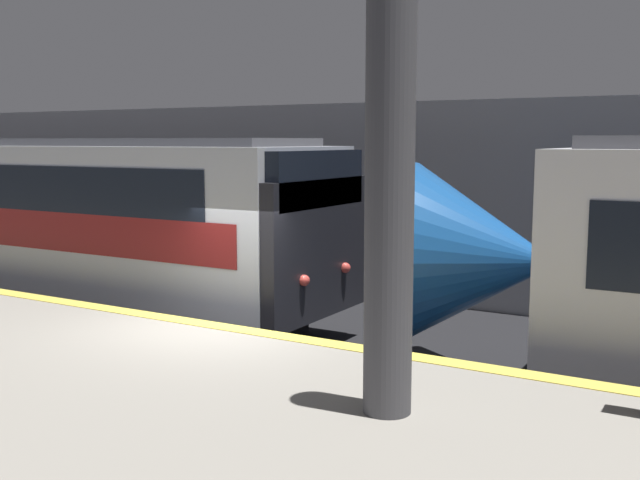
% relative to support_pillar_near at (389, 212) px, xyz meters
% --- Properties ---
extents(ground_plane, '(120.00, 120.00, 0.00)m').
position_rel_support_pillar_near_xyz_m(ground_plane, '(-3.39, 1.91, -2.89)').
color(ground_plane, black).
extents(platform, '(40.00, 5.05, 1.03)m').
position_rel_support_pillar_near_xyz_m(platform, '(-3.39, -0.62, -2.38)').
color(platform, gray).
rests_on(platform, ground).
extents(station_rear_barrier, '(50.00, 0.15, 4.34)m').
position_rel_support_pillar_near_xyz_m(station_rear_barrier, '(-3.39, 8.85, -0.71)').
color(station_rear_barrier, '#939399').
rests_on(station_rear_barrier, ground).
extents(support_pillar_near, '(0.45, 0.45, 3.74)m').
position_rel_support_pillar_near_xyz_m(support_pillar_near, '(0.00, 0.00, 0.00)').
color(support_pillar_near, '#47474C').
rests_on(support_pillar_near, platform).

